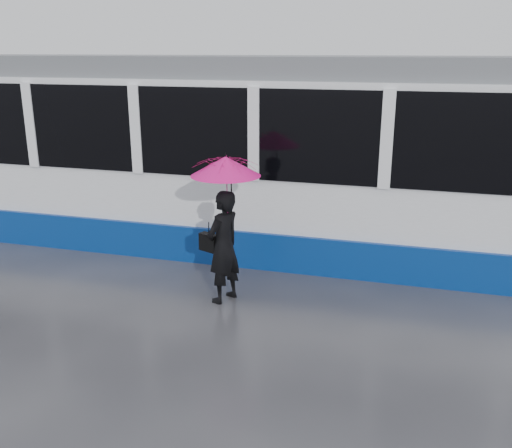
% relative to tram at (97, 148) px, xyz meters
% --- Properties ---
extents(ground, '(90.00, 90.00, 0.00)m').
position_rel_tram_xyz_m(ground, '(3.85, -2.50, -1.64)').
color(ground, '#2C2C31').
rests_on(ground, ground).
extents(rails, '(34.00, 1.51, 0.02)m').
position_rel_tram_xyz_m(rails, '(3.85, -0.00, -1.63)').
color(rails, '#3F3D38').
rests_on(rails, ground).
extents(tram, '(26.00, 2.56, 3.35)m').
position_rel_tram_xyz_m(tram, '(0.00, 0.00, 0.00)').
color(tram, white).
rests_on(tram, ground).
extents(woman, '(0.58, 0.69, 1.62)m').
position_rel_tram_xyz_m(woman, '(3.43, -2.53, -0.83)').
color(woman, black).
rests_on(woman, ground).
extents(umbrella, '(1.24, 1.24, 1.09)m').
position_rel_tram_xyz_m(umbrella, '(3.48, -2.53, 0.14)').
color(umbrella, '#FF157B').
rests_on(umbrella, ground).
extents(handbag, '(0.32, 0.23, 0.43)m').
position_rel_tram_xyz_m(handbag, '(3.21, -2.51, -0.79)').
color(handbag, black).
rests_on(handbag, ground).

